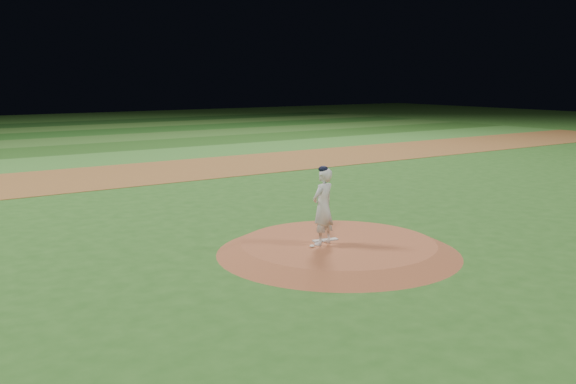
{
  "coord_description": "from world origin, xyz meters",
  "views": [
    {
      "loc": [
        -8.89,
        -10.91,
        3.93
      ],
      "look_at": [
        0.0,
        2.0,
        1.1
      ],
      "focal_mm": 40.0,
      "sensor_mm": 36.0,
      "label": 1
    }
  ],
  "objects_px": {
    "pitching_rubber": "(325,240)",
    "rosin_bag": "(312,246)",
    "pitchers_mound": "(338,247)",
    "pitcher_on_mound": "(323,206)"
  },
  "relations": [
    {
      "from": "pitching_rubber",
      "to": "rosin_bag",
      "type": "relative_size",
      "value": 5.52
    },
    {
      "from": "pitchers_mound",
      "to": "rosin_bag",
      "type": "relative_size",
      "value": 50.5
    },
    {
      "from": "pitcher_on_mound",
      "to": "rosin_bag",
      "type": "bearing_deg",
      "value": -167.06
    },
    {
      "from": "pitchers_mound",
      "to": "pitching_rubber",
      "type": "distance_m",
      "value": 0.34
    },
    {
      "from": "rosin_bag",
      "to": "pitcher_on_mound",
      "type": "height_order",
      "value": "pitcher_on_mound"
    },
    {
      "from": "pitching_rubber",
      "to": "pitchers_mound",
      "type": "bearing_deg",
      "value": -46.6
    },
    {
      "from": "rosin_bag",
      "to": "pitching_rubber",
      "type": "bearing_deg",
      "value": 26.71
    },
    {
      "from": "rosin_bag",
      "to": "pitcher_on_mound",
      "type": "relative_size",
      "value": 0.06
    },
    {
      "from": "pitching_rubber",
      "to": "pitcher_on_mound",
      "type": "relative_size",
      "value": 0.34
    },
    {
      "from": "pitchers_mound",
      "to": "pitcher_on_mound",
      "type": "relative_size",
      "value": 3.12
    }
  ]
}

